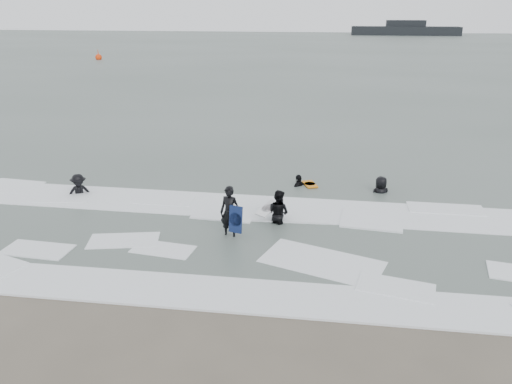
# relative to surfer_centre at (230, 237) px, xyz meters

# --- Properties ---
(ground) EXTENTS (320.00, 320.00, 0.00)m
(ground) POSITION_rel_surfer_centre_xyz_m (0.66, -3.16, 0.00)
(ground) COLOR brown
(ground) RESTS_ON ground
(sea) EXTENTS (320.00, 320.00, 0.00)m
(sea) POSITION_rel_surfer_centre_xyz_m (0.66, 76.84, 0.06)
(sea) COLOR #47544C
(sea) RESTS_ON ground
(surfer_centre) EXTENTS (0.80, 0.63, 1.95)m
(surfer_centre) POSITION_rel_surfer_centre_xyz_m (0.00, 0.00, 0.00)
(surfer_centre) COLOR black
(surfer_centre) RESTS_ON ground
(surfer_wading) EXTENTS (1.14, 1.04, 1.88)m
(surfer_wading) POSITION_rel_surfer_centre_xyz_m (1.56, 1.54, 0.00)
(surfer_wading) COLOR black
(surfer_wading) RESTS_ON ground
(surfer_breaker) EXTENTS (1.36, 1.21, 1.83)m
(surfer_breaker) POSITION_rel_surfer_centre_xyz_m (-7.36, 3.14, 0.00)
(surfer_breaker) COLOR black
(surfer_breaker) RESTS_ON ground
(surfer_right_near) EXTENTS (0.94, 1.06, 1.72)m
(surfer_right_near) POSITION_rel_surfer_centre_xyz_m (2.03, 5.81, 0.00)
(surfer_right_near) COLOR black
(surfer_right_near) RESTS_ON ground
(surfer_right_far) EXTENTS (1.09, 0.88, 1.92)m
(surfer_right_far) POSITION_rel_surfer_centre_xyz_m (5.68, 5.47, 0.00)
(surfer_right_far) COLOR black
(surfer_right_far) RESTS_ON ground
(surf_foam) EXTENTS (30.03, 9.06, 0.09)m
(surf_foam) POSITION_rel_surfer_centre_xyz_m (0.66, 0.54, 0.04)
(surf_foam) COLOR white
(surf_foam) RESTS_ON ground
(bodyboards) EXTENTS (2.91, 6.86, 1.25)m
(bodyboards) POSITION_rel_surfer_centre_xyz_m (1.34, 2.43, 0.50)
(bodyboards) COLOR #0E1A41
(bodyboards) RESTS_ON ground
(buoy) EXTENTS (1.00, 1.00, 1.65)m
(buoy) POSITION_rel_surfer_centre_xyz_m (-33.30, 59.72, 0.42)
(buoy) COLOR red
(buoy) RESTS_ON ground
(vessel_horizon) EXTENTS (30.84, 5.51, 4.19)m
(vessel_horizon) POSITION_rel_surfer_centre_xyz_m (22.92, 141.97, 1.55)
(vessel_horizon) COLOR black
(vessel_horizon) RESTS_ON ground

